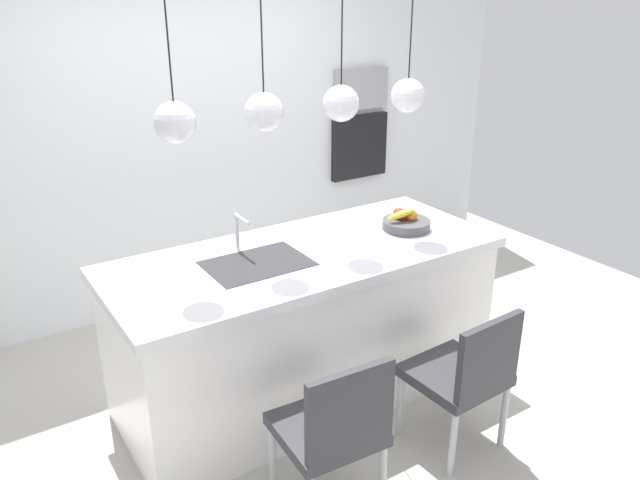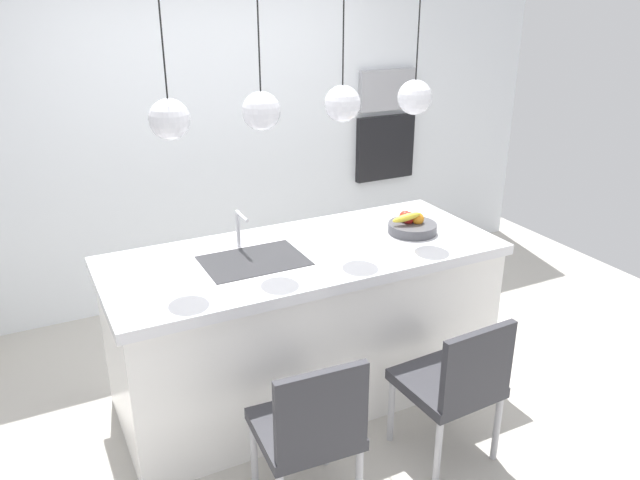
% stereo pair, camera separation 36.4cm
% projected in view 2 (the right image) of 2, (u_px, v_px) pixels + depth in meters
% --- Properties ---
extents(floor, '(6.60, 6.60, 0.00)m').
position_uv_depth(floor, '(306.00, 390.00, 3.98)').
color(floor, '#BCB7AD').
rests_on(floor, ground).
extents(back_wall, '(6.00, 0.10, 2.60)m').
position_uv_depth(back_wall, '(212.00, 135.00, 4.85)').
color(back_wall, white).
rests_on(back_wall, ground).
extents(kitchen_island, '(2.28, 0.95, 0.95)m').
position_uv_depth(kitchen_island, '(305.00, 323.00, 3.80)').
color(kitchen_island, white).
rests_on(kitchen_island, ground).
extents(sink_basin, '(0.56, 0.40, 0.02)m').
position_uv_depth(sink_basin, '(254.00, 262.00, 3.49)').
color(sink_basin, '#2D2D30').
rests_on(sink_basin, kitchen_island).
extents(faucet, '(0.02, 0.17, 0.22)m').
position_uv_depth(faucet, '(239.00, 225.00, 3.61)').
color(faucet, silver).
rests_on(faucet, kitchen_island).
extents(fruit_bowl, '(0.30, 0.30, 0.15)m').
position_uv_depth(fruit_bowl, '(412.00, 226.00, 3.88)').
color(fruit_bowl, '#4C4C51').
rests_on(fruit_bowl, kitchen_island).
extents(microwave, '(0.54, 0.08, 0.34)m').
position_uv_depth(microwave, '(387.00, 90.00, 5.34)').
color(microwave, '#9E9EA3').
rests_on(microwave, back_wall).
extents(oven, '(0.56, 0.08, 0.56)m').
position_uv_depth(oven, '(385.00, 148.00, 5.53)').
color(oven, black).
rests_on(oven, back_wall).
extents(chair_near, '(0.48, 0.47, 0.87)m').
position_uv_depth(chair_near, '(310.00, 428.00, 2.89)').
color(chair_near, '#333338').
rests_on(chair_near, ground).
extents(chair_middle, '(0.48, 0.48, 0.85)m').
position_uv_depth(chair_middle, '(455.00, 381.00, 3.24)').
color(chair_middle, '#333338').
rests_on(chair_middle, ground).
extents(pendant_light_left, '(0.20, 0.20, 0.80)m').
position_uv_depth(pendant_light_left, '(169.00, 119.00, 3.01)').
color(pendant_light_left, silver).
extents(pendant_light_center_left, '(0.20, 0.20, 0.80)m').
position_uv_depth(pendant_light_center_left, '(261.00, 111.00, 3.21)').
color(pendant_light_center_left, silver).
extents(pendant_light_center_right, '(0.20, 0.20, 0.80)m').
position_uv_depth(pendant_light_center_right, '(342.00, 103.00, 3.41)').
color(pendant_light_center_right, silver).
extents(pendant_light_right, '(0.20, 0.20, 0.80)m').
position_uv_depth(pendant_light_right, '(415.00, 97.00, 3.61)').
color(pendant_light_right, silver).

